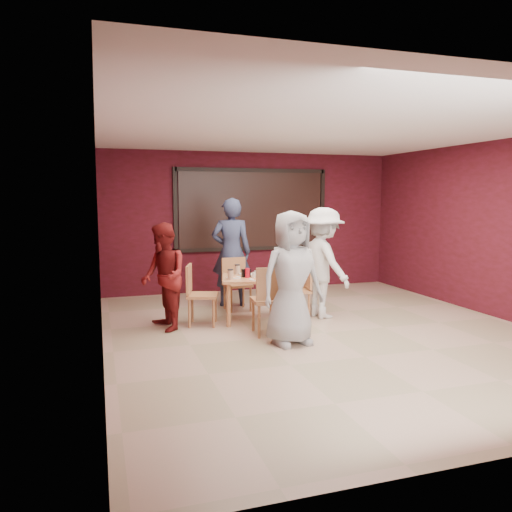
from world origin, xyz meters
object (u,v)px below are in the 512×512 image
object	(u,v)px
diner_right	(323,263)
chair_back	(236,281)
dining_table	(251,282)
diner_back	(231,252)
chair_right	(300,287)
diner_front	(291,278)
chair_front	(271,297)
diner_left	(164,277)
chair_left	(197,291)

from	to	relation	value
diner_right	chair_back	bearing A→B (deg)	38.42
chair_back	dining_table	bearing A→B (deg)	-89.29
diner_back	diner_right	world-z (taller)	diner_back
chair_right	diner_front	size ratio (longest dim) A/B	0.51
diner_right	dining_table	bearing A→B (deg)	72.20
diner_right	diner_front	bearing A→B (deg)	127.45
chair_front	chair_back	distance (m)	1.71
chair_back	diner_back	xyz separation A→B (m)	(0.01, 0.33, 0.45)
chair_right	diner_left	xyz separation A→B (m)	(-2.15, -0.08, 0.28)
diner_left	chair_front	bearing A→B (deg)	50.69
dining_table	chair_back	world-z (taller)	chair_back
chair_left	diner_right	world-z (taller)	diner_right
diner_front	diner_left	size ratio (longest dim) A/B	1.12
chair_back	chair_right	world-z (taller)	chair_right
chair_front	chair_back	size ratio (longest dim) A/B	1.10
chair_back	diner_right	bearing A→B (deg)	-39.03
diner_front	diner_left	xyz separation A→B (m)	(-1.49, 1.20, -0.09)
diner_left	diner_right	size ratio (longest dim) A/B	0.89
chair_back	diner_right	world-z (taller)	diner_right
chair_front	chair_left	size ratio (longest dim) A/B	1.07
chair_front	chair_right	size ratio (longest dim) A/B	1.10
dining_table	chair_back	xyz separation A→B (m)	(-0.01, 0.84, -0.11)
chair_left	diner_back	distance (m)	1.49
chair_front	diner_left	size ratio (longest dim) A/B	0.63
dining_table	diner_right	size ratio (longest dim) A/B	0.61
chair_back	diner_front	xyz separation A→B (m)	(0.15, -2.16, 0.37)
chair_front	chair_left	xyz separation A→B (m)	(-0.86, 0.88, -0.03)
chair_back	diner_left	world-z (taller)	diner_left
diner_right	chair_left	bearing A→B (deg)	74.18
chair_back	diner_back	distance (m)	0.56
dining_table	diner_right	world-z (taller)	diner_right
dining_table	chair_left	world-z (taller)	chair_left
chair_left	diner_back	world-z (taller)	diner_back
chair_left	diner_front	size ratio (longest dim) A/B	0.52
chair_back	chair_left	world-z (taller)	chair_left
chair_left	diner_front	xyz separation A→B (m)	(0.98, -1.32, 0.36)
chair_right	dining_table	bearing A→B (deg)	177.42
chair_back	diner_back	size ratio (longest dim) A/B	0.46
chair_back	diner_left	bearing A→B (deg)	-144.30
dining_table	diner_front	xyz separation A→B (m)	(0.14, -1.32, 0.26)
chair_back	diner_front	size ratio (longest dim) A/B	0.50
dining_table	chair_right	xyz separation A→B (m)	(0.80, -0.04, -0.11)
chair_right	diner_front	world-z (taller)	diner_front
chair_front	diner_front	bearing A→B (deg)	-74.57
chair_front	chair_back	world-z (taller)	chair_front
diner_back	diner_left	bearing A→B (deg)	59.11
diner_right	diner_back	bearing A→B (deg)	29.78
diner_left	chair_back	bearing A→B (deg)	115.14
diner_back	chair_left	bearing A→B (deg)	69.66
chair_front	dining_table	bearing A→B (deg)	91.28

